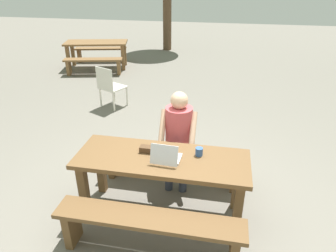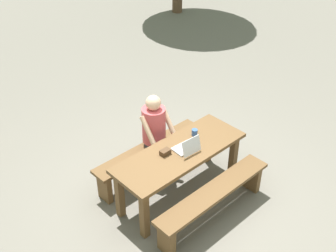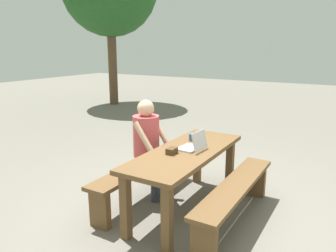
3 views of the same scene
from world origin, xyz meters
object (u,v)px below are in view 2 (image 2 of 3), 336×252
picnic_table_front (180,158)px  laptop (187,147)px  coffee_mug (195,132)px  person_seated (156,129)px  small_pouch (165,152)px

picnic_table_front → laptop: size_ratio=6.17×
picnic_table_front → laptop: bearing=-47.7°
picnic_table_front → coffee_mug: size_ratio=20.57×
picnic_table_front → coffee_mug: bearing=16.6°
laptop → picnic_table_front: bearing=-44.2°
picnic_table_front → person_seated: (0.08, 0.57, 0.13)m
picnic_table_front → person_seated: person_seated is taller
small_pouch → laptop: bearing=-29.5°
laptop → person_seated: bearing=-88.9°
laptop → coffee_mug: 0.37m
laptop → coffee_mug: (0.32, 0.18, -0.01)m
picnic_table_front → small_pouch: size_ratio=13.75×
coffee_mug → person_seated: bearing=123.0°
coffee_mug → small_pouch: bearing=-176.3°
picnic_table_front → laptop: (0.06, -0.06, 0.18)m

